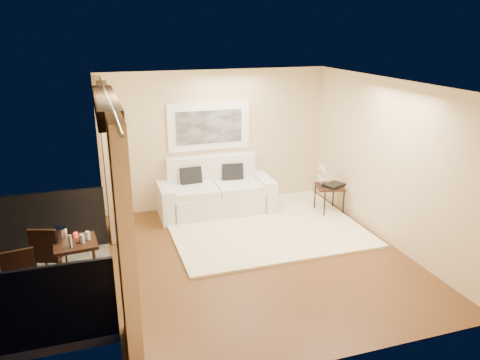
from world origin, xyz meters
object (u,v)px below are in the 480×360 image
bistro_table (76,247)px  balcony_chair_far (47,252)px  ice_bucket (61,235)px  side_table (330,189)px  sofa (215,193)px  orchid (322,174)px  balcony_chair_near (21,282)px

bistro_table → balcony_chair_far: bearing=157.0°
bistro_table → balcony_chair_far: balcony_chair_far is taller
bistro_table → ice_bucket: ice_bucket is taller
side_table → bistro_table: size_ratio=0.92×
sofa → ice_bucket: sofa is taller
orchid → side_table: bearing=-41.4°
orchid → balcony_chair_near: bearing=-158.1°
balcony_chair_near → ice_bucket: bearing=48.0°
ice_bucket → balcony_chair_far: bearing=157.4°
orchid → bistro_table: 4.74m
side_table → balcony_chair_near: bearing=-159.6°
balcony_chair_far → balcony_chair_near: bearing=91.2°
side_table → balcony_chair_near: size_ratio=0.68×
orchid → bistro_table: bearing=-162.3°
side_table → balcony_chair_far: bearing=-166.9°
balcony_chair_near → ice_bucket: 0.88m
sofa → balcony_chair_far: 3.51m
side_table → balcony_chair_near: balcony_chair_near is taller
ice_bucket → balcony_chair_near: bearing=-123.0°
side_table → orchid: size_ratio=1.42×
balcony_chair_far → balcony_chair_near: balcony_chair_near is taller
side_table → ice_bucket: 4.97m
sofa → balcony_chair_near: sofa is taller
sofa → side_table: bearing=-19.1°
balcony_chair_far → balcony_chair_near: size_ratio=0.97×
bistro_table → balcony_chair_near: bearing=-135.1°
side_table → bistro_table: (-4.63, -1.33, 0.09)m
balcony_chair_near → balcony_chair_far: bearing=63.5°
balcony_chair_far → ice_bucket: bearing=176.1°
side_table → balcony_chair_far: (-5.01, -1.17, 0.01)m
orchid → ice_bucket: orchid is taller
balcony_chair_near → sofa: bearing=31.6°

